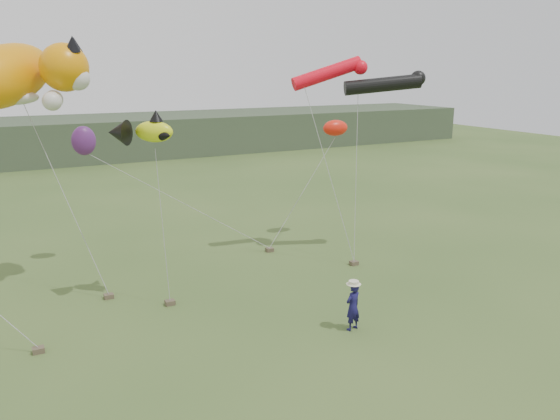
{
  "coord_description": "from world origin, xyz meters",
  "views": [
    {
      "loc": [
        -8.65,
        -14.53,
        8.85
      ],
      "look_at": [
        0.49,
        3.0,
        3.75
      ],
      "focal_mm": 35.0,
      "sensor_mm": 36.0,
      "label": 1
    }
  ],
  "objects": [
    {
      "name": "fish_kite",
      "position": [
        -3.95,
        5.4,
        6.68
      ],
      "size": [
        2.58,
        1.71,
        1.24
      ],
      "color": "#D1E214",
      "rests_on": "ground"
    },
    {
      "name": "cat_kite",
      "position": [
        -7.6,
        9.11,
        8.65
      ],
      "size": [
        6.55,
        5.47,
        3.37
      ],
      "color": "orange",
      "rests_on": "ground"
    },
    {
      "name": "sandbag_anchors",
      "position": [
        -1.71,
        5.67,
        0.09
      ],
      "size": [
        14.1,
        5.87,
        0.19
      ],
      "color": "brown",
      "rests_on": "ground"
    },
    {
      "name": "festival_attendant",
      "position": [
        1.69,
        -0.19,
        0.87
      ],
      "size": [
        0.71,
        0.55,
        1.73
      ],
      "primitive_type": "imported",
      "rotation": [
        0.0,
        0.0,
        3.38
      ],
      "color": "#151244",
      "rests_on": "ground"
    },
    {
      "name": "headland",
      "position": [
        -3.11,
        44.69,
        1.92
      ],
      "size": [
        90.0,
        13.0,
        4.0
      ],
      "color": "#2D3D28",
      "rests_on": "ground"
    },
    {
      "name": "misc_kites",
      "position": [
        0.91,
        10.17,
        5.85
      ],
      "size": [
        13.55,
        2.22,
        1.3
      ],
      "color": "red",
      "rests_on": "ground"
    },
    {
      "name": "ground",
      "position": [
        0.0,
        0.0,
        0.0
      ],
      "size": [
        120.0,
        120.0,
        0.0
      ],
      "primitive_type": "plane",
      "color": "#385123",
      "rests_on": "ground"
    },
    {
      "name": "tube_kites",
      "position": [
        6.7,
        6.55,
        8.45
      ],
      "size": [
        5.91,
        2.92,
        1.79
      ],
      "color": "black",
      "rests_on": "ground"
    }
  ]
}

